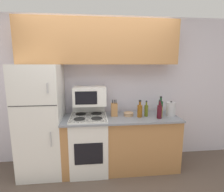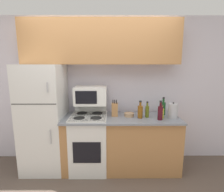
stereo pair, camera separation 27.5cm
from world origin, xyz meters
name	(u,v)px [view 1 (the left image)]	position (x,y,z in m)	size (l,w,h in m)	color
ground_plane	(102,179)	(0.00, 0.00, 0.00)	(12.00, 12.00, 0.00)	brown
wall_back	(100,91)	(0.00, 0.70, 1.27)	(8.00, 0.05, 2.55)	silver
lower_cabinets	(121,142)	(0.33, 0.31, 0.45)	(1.87, 0.66, 0.90)	#B27A47
refrigerator	(42,120)	(-0.93, 0.33, 0.87)	(0.66, 0.69, 1.74)	white
upper_cabinets	(99,42)	(0.00, 0.51, 2.09)	(2.53, 0.34, 0.70)	#B27A47
stove	(89,142)	(-0.20, 0.30, 0.48)	(0.58, 0.64, 1.08)	white
microwave	(90,96)	(-0.17, 0.42, 1.23)	(0.52, 0.37, 0.29)	white
knife_block	(114,109)	(0.22, 0.36, 1.01)	(0.10, 0.10, 0.27)	#B27A47
bowl	(129,114)	(0.46, 0.33, 0.93)	(0.17, 0.17, 0.06)	tan
bottle_wine_green	(161,107)	(1.05, 0.43, 1.02)	(0.08, 0.08, 0.30)	#194C23
bottle_cooking_spray	(160,111)	(0.97, 0.24, 0.99)	(0.06, 0.06, 0.22)	gold
bottle_olive_oil	(146,110)	(0.75, 0.29, 1.00)	(0.06, 0.06, 0.26)	#5B6619
bottle_whiskey	(140,110)	(0.63, 0.25, 1.01)	(0.08, 0.08, 0.28)	brown
bottle_wine_red	(160,111)	(0.92, 0.15, 1.02)	(0.08, 0.08, 0.30)	#470F19
kettle	(171,109)	(1.15, 0.25, 1.01)	(0.15, 0.15, 0.25)	#B7B7BC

